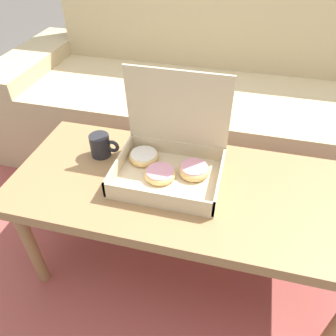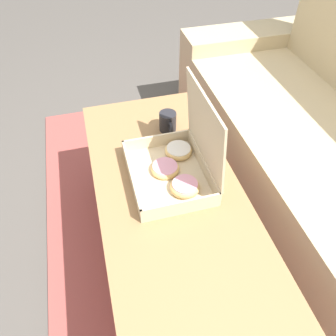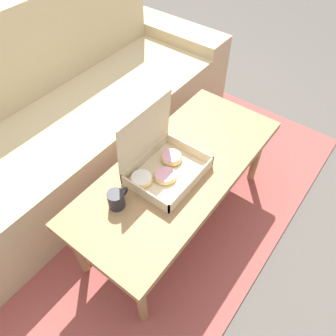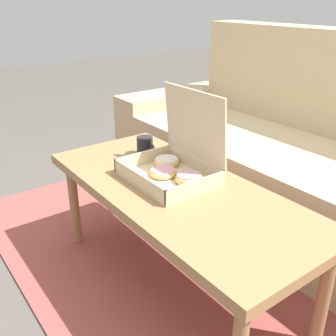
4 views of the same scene
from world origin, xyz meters
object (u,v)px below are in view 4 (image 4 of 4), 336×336
couch (308,168)px  pastry_box (176,162)px  coffee_table (177,198)px  coffee_mug (145,146)px

couch → pastry_box: couch is taller
pastry_box → coffee_table: bearing=-35.5°
couch → coffee_mug: size_ratio=21.32×
coffee_table → pastry_box: (-0.08, 0.05, 0.11)m
couch → coffee_mug: 0.85m
couch → coffee_table: couch is taller
coffee_table → pastry_box: pastry_box is taller
coffee_mug → pastry_box: bearing=-6.5°
pastry_box → coffee_mug: (-0.26, 0.03, -0.02)m
couch → coffee_table: (0.00, -0.85, 0.10)m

